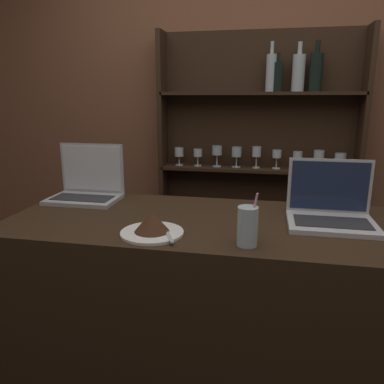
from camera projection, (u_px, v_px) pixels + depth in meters
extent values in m
cube|color=black|center=(227.00, 343.00, 1.57)|extent=(1.74, 0.65, 1.08)
cube|color=brown|center=(249.00, 126.00, 2.54)|extent=(7.00, 0.06, 2.70)
cube|color=#332114|center=(164.00, 180.00, 2.62)|extent=(0.03, 0.18, 1.95)
cube|color=#332114|center=(356.00, 188.00, 2.38)|extent=(0.03, 0.18, 1.95)
cube|color=#332114|center=(256.00, 181.00, 2.58)|extent=(1.29, 0.02, 1.95)
cube|color=#332114|center=(253.00, 238.00, 2.60)|extent=(1.25, 0.18, 0.02)
cube|color=#332114|center=(256.00, 169.00, 2.48)|extent=(1.25, 0.18, 0.02)
cube|color=#332114|center=(259.00, 93.00, 2.36)|extent=(1.25, 0.18, 0.02)
cylinder|color=silver|center=(179.00, 165.00, 2.57)|extent=(0.06, 0.06, 0.01)
cylinder|color=silver|center=(179.00, 160.00, 2.57)|extent=(0.01, 0.01, 0.06)
cylinder|color=silver|center=(179.00, 152.00, 2.55)|extent=(0.06, 0.06, 0.06)
cylinder|color=silver|center=(198.00, 165.00, 2.55)|extent=(0.05, 0.05, 0.01)
cylinder|color=silver|center=(198.00, 161.00, 2.54)|extent=(0.01, 0.01, 0.06)
cylinder|color=silver|center=(198.00, 153.00, 2.53)|extent=(0.06, 0.06, 0.05)
cylinder|color=silver|center=(217.00, 166.00, 2.52)|extent=(0.06, 0.06, 0.01)
cylinder|color=silver|center=(217.00, 160.00, 2.51)|extent=(0.01, 0.01, 0.07)
cylinder|color=silver|center=(217.00, 150.00, 2.50)|extent=(0.07, 0.07, 0.06)
cylinder|color=silver|center=(236.00, 167.00, 2.50)|extent=(0.06, 0.06, 0.01)
cylinder|color=silver|center=(236.00, 161.00, 2.49)|extent=(0.01, 0.01, 0.07)
cylinder|color=silver|center=(237.00, 152.00, 2.47)|extent=(0.06, 0.06, 0.06)
cylinder|color=silver|center=(256.00, 167.00, 2.47)|extent=(0.05, 0.05, 0.01)
cylinder|color=silver|center=(256.00, 162.00, 2.47)|extent=(0.01, 0.01, 0.07)
cylinder|color=silver|center=(257.00, 152.00, 2.45)|extent=(0.06, 0.06, 0.07)
cylinder|color=silver|center=(276.00, 168.00, 2.45)|extent=(0.05, 0.05, 0.01)
cylinder|color=silver|center=(276.00, 163.00, 2.44)|extent=(0.01, 0.01, 0.07)
cylinder|color=silver|center=(277.00, 154.00, 2.43)|extent=(0.06, 0.06, 0.05)
cylinder|color=silver|center=(297.00, 169.00, 2.43)|extent=(0.05, 0.05, 0.01)
cylinder|color=silver|center=(297.00, 164.00, 2.42)|extent=(0.01, 0.01, 0.06)
cylinder|color=silver|center=(298.00, 156.00, 2.40)|extent=(0.06, 0.06, 0.05)
cylinder|color=silver|center=(318.00, 170.00, 2.40)|extent=(0.06, 0.06, 0.01)
cylinder|color=silver|center=(318.00, 165.00, 2.39)|extent=(0.01, 0.01, 0.06)
cylinder|color=silver|center=(319.00, 155.00, 2.38)|extent=(0.06, 0.06, 0.07)
cylinder|color=silver|center=(339.00, 170.00, 2.38)|extent=(0.06, 0.06, 0.01)
cylinder|color=silver|center=(340.00, 166.00, 2.37)|extent=(0.01, 0.01, 0.06)
cylinder|color=silver|center=(340.00, 157.00, 2.36)|extent=(0.07, 0.07, 0.05)
cylinder|color=black|center=(277.00, 77.00, 2.31)|extent=(0.06, 0.06, 0.17)
cylinder|color=black|center=(278.00, 57.00, 2.28)|extent=(0.02, 0.02, 0.06)
cylinder|color=#B2C1C6|center=(271.00, 73.00, 2.31)|extent=(0.06, 0.06, 0.22)
cylinder|color=#B2C1C6|center=(272.00, 48.00, 2.28)|extent=(0.02, 0.02, 0.07)
cylinder|color=#B2C1C6|center=(298.00, 73.00, 2.28)|extent=(0.08, 0.08, 0.22)
cylinder|color=#B2C1C6|center=(300.00, 48.00, 2.25)|extent=(0.03, 0.03, 0.07)
cylinder|color=black|center=(316.00, 73.00, 2.26)|extent=(0.08, 0.08, 0.22)
cylinder|color=black|center=(318.00, 47.00, 2.23)|extent=(0.03, 0.03, 0.07)
cube|color=#ADADB2|center=(84.00, 199.00, 1.71)|extent=(0.31, 0.21, 0.02)
cube|color=#28282B|center=(83.00, 198.00, 1.69)|extent=(0.27, 0.12, 0.00)
cube|color=#ADADB2|center=(92.00, 168.00, 1.77)|extent=(0.31, 0.00, 0.23)
cube|color=silver|center=(92.00, 168.00, 1.77)|extent=(0.29, 0.01, 0.21)
cube|color=silver|center=(331.00, 224.00, 1.38)|extent=(0.31, 0.24, 0.02)
cube|color=#28282B|center=(332.00, 222.00, 1.37)|extent=(0.27, 0.13, 0.00)
cube|color=silver|center=(329.00, 186.00, 1.47)|extent=(0.31, 0.00, 0.21)
cube|color=#1E2847|center=(329.00, 186.00, 1.46)|extent=(0.29, 0.01, 0.19)
cylinder|color=white|center=(152.00, 233.00, 1.30)|extent=(0.22, 0.22, 0.01)
cone|color=#422616|center=(152.00, 221.00, 1.29)|extent=(0.12, 0.12, 0.07)
cube|color=#B7B7BC|center=(168.00, 234.00, 1.27)|extent=(0.08, 0.16, 0.00)
cylinder|color=silver|center=(247.00, 226.00, 1.19)|extent=(0.07, 0.07, 0.13)
cylinder|color=#EA9EC6|center=(251.00, 219.00, 1.18)|extent=(0.04, 0.01, 0.17)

